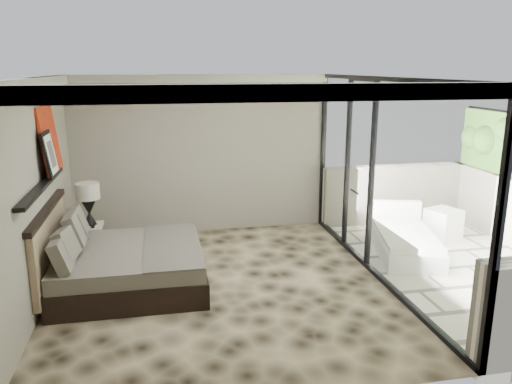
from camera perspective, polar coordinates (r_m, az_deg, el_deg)
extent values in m
plane|color=black|center=(6.96, -4.04, -10.79)|extent=(5.00, 5.00, 0.00)
cube|color=silver|center=(6.31, -4.49, 12.85)|extent=(4.50, 5.00, 0.02)
cube|color=gray|center=(8.92, -6.22, 4.19)|extent=(4.50, 0.02, 2.80)
cube|color=gray|center=(6.62, -23.87, -0.43)|extent=(0.02, 5.00, 2.80)
cube|color=white|center=(7.11, 14.05, 1.31)|extent=(0.08, 5.00, 2.80)
cube|color=beige|center=(8.27, 22.99, -8.22)|extent=(3.00, 5.00, 0.12)
cube|color=black|center=(6.68, -23.27, 0.63)|extent=(0.12, 2.20, 0.05)
cube|color=black|center=(7.13, -14.04, -9.09)|extent=(1.96, 1.86, 0.34)
cube|color=#59544A|center=(7.03, -14.17, -7.07)|extent=(1.90, 1.80, 0.20)
cube|color=#49463F|center=(6.98, -9.61, -6.04)|extent=(0.75, 1.84, 0.03)
cube|color=#8D7959|center=(7.09, -22.46, -5.70)|extent=(0.08, 1.96, 0.93)
cube|color=black|center=(8.32, -18.63, -5.53)|extent=(0.61, 0.61, 0.47)
cone|color=black|center=(8.24, -18.46, -2.92)|extent=(0.21, 0.21, 0.19)
cone|color=black|center=(8.19, -18.56, -1.67)|extent=(0.21, 0.21, 0.19)
cylinder|color=beige|center=(8.12, -18.70, 0.11)|extent=(0.37, 0.37, 0.25)
cube|color=#C64C10|center=(7.33, -22.57, 5.60)|extent=(0.13, 0.90, 0.90)
cube|color=black|center=(7.03, -22.51, 4.04)|extent=(0.11, 0.50, 0.60)
cube|color=silver|center=(9.42, 20.60, -3.33)|extent=(0.64, 0.64, 0.50)
cube|color=silver|center=(8.37, 16.64, -5.87)|extent=(1.25, 1.87, 0.30)
cube|color=beige|center=(8.31, 16.73, -4.62)|extent=(1.18, 1.75, 0.09)
cube|color=silver|center=(9.01, 15.65, -2.13)|extent=(0.86, 0.34, 0.37)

